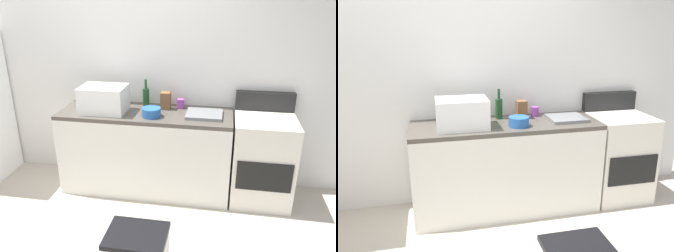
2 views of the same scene
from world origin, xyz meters
TOP-DOWN VIEW (x-y plane):
  - wall_back at (0.00, 1.55)m, footprint 5.00×0.10m
  - kitchen_counter at (0.30, 1.20)m, footprint 1.80×0.60m
  - stove_oven at (1.52, 1.21)m, footprint 0.60×0.61m
  - microwave at (-0.12, 1.14)m, footprint 0.46×0.34m
  - sink_basin at (0.91, 1.19)m, footprint 0.36×0.32m
  - wine_bottle at (0.27, 1.38)m, footprint 0.07×0.07m
  - coffee_mug at (0.64, 1.39)m, footprint 0.08×0.08m
  - knife_block at (0.49, 1.34)m, footprint 0.10×0.10m
  - mixing_bowl at (0.39, 1.07)m, footprint 0.19×0.19m

SIDE VIEW (x-z plane):
  - kitchen_counter at x=0.30m, z-range 0.00..0.90m
  - stove_oven at x=1.52m, z-range -0.08..1.02m
  - sink_basin at x=0.91m, z-range 0.90..0.93m
  - mixing_bowl at x=0.39m, z-range 0.90..0.99m
  - coffee_mug at x=0.64m, z-range 0.90..1.00m
  - knife_block at x=0.49m, z-range 0.90..1.08m
  - wine_bottle at x=0.27m, z-range 0.86..1.16m
  - microwave at x=-0.12m, z-range 0.90..1.17m
  - wall_back at x=0.00m, z-range 0.00..2.60m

